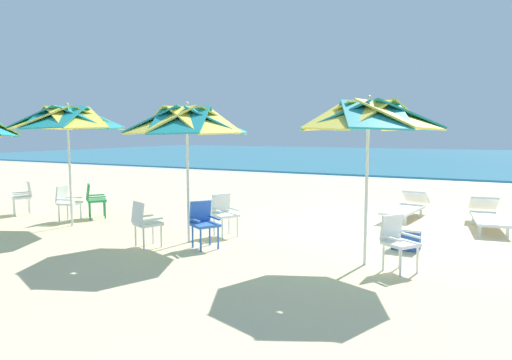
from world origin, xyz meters
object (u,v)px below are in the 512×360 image
(plastic_chair_1, at_px, (224,212))
(plastic_chair_3, at_px, (145,221))
(beach_umbrella_2, at_px, (68,119))
(plastic_chair_4, at_px, (94,198))
(cooler_box, at_px, (406,239))
(sun_lounger_0, at_px, (488,216))
(plastic_chair_5, at_px, (67,201))
(beach_umbrella_0, at_px, (368,117))
(plastic_chair_0, at_px, (397,239))
(plastic_chair_7, at_px, (24,195))
(beach_umbrella_1, at_px, (187,122))
(plastic_chair_2, at_px, (204,221))
(sun_lounger_1, at_px, (406,207))

(plastic_chair_1, height_order, plastic_chair_3, same)
(plastic_chair_3, bearing_deg, beach_umbrella_2, 164.82)
(plastic_chair_4, bearing_deg, cooler_box, 2.75)
(plastic_chair_4, height_order, sun_lounger_0, plastic_chair_4)
(plastic_chair_1, xyz_separation_m, plastic_chair_4, (-3.88, 0.19, 0.00))
(plastic_chair_1, bearing_deg, plastic_chair_3, -118.65)
(plastic_chair_3, xyz_separation_m, plastic_chair_5, (-3.34, 1.11, 0.00))
(plastic_chair_4, relative_size, sun_lounger_0, 0.39)
(beach_umbrella_0, height_order, plastic_chair_0, beach_umbrella_0)
(plastic_chair_7, distance_m, cooler_box, 9.55)
(plastic_chair_7, height_order, sun_lounger_0, plastic_chair_7)
(plastic_chair_0, height_order, plastic_chair_7, same)
(sun_lounger_0, bearing_deg, beach_umbrella_0, -114.22)
(beach_umbrella_1, distance_m, plastic_chair_7, 5.97)
(beach_umbrella_1, distance_m, cooler_box, 4.62)
(beach_umbrella_0, xyz_separation_m, sun_lounger_0, (1.80, 4.01, -2.09))
(beach_umbrella_0, height_order, plastic_chair_4, beach_umbrella_0)
(plastic_chair_0, bearing_deg, plastic_chair_5, 176.61)
(plastic_chair_0, height_order, plastic_chair_3, same)
(plastic_chair_3, bearing_deg, sun_lounger_0, 39.75)
(plastic_chair_2, bearing_deg, sun_lounger_1, 57.76)
(beach_umbrella_1, height_order, plastic_chair_3, beach_umbrella_1)
(plastic_chair_4, height_order, sun_lounger_1, plastic_chair_4)
(sun_lounger_1, bearing_deg, plastic_chair_1, -130.49)
(beach_umbrella_1, height_order, plastic_chair_4, beach_umbrella_1)
(plastic_chair_3, height_order, plastic_chair_7, same)
(beach_umbrella_2, bearing_deg, plastic_chair_1, 11.65)
(beach_umbrella_0, height_order, plastic_chair_1, beach_umbrella_0)
(plastic_chair_5, relative_size, cooler_box, 1.73)
(beach_umbrella_0, relative_size, beach_umbrella_2, 0.97)
(cooler_box, bearing_deg, sun_lounger_1, 98.73)
(beach_umbrella_0, distance_m, beach_umbrella_1, 3.41)
(plastic_chair_3, xyz_separation_m, cooler_box, (4.37, 2.04, -0.30))
(beach_umbrella_0, xyz_separation_m, plastic_chair_2, (-2.93, -0.26, -1.88))
(plastic_chair_2, relative_size, plastic_chair_7, 1.00)
(plastic_chair_1, distance_m, plastic_chair_7, 5.97)
(beach_umbrella_0, relative_size, plastic_chair_3, 3.14)
(beach_umbrella_2, height_order, plastic_chair_7, beach_umbrella_2)
(plastic_chair_2, height_order, cooler_box, plastic_chair_2)
(plastic_chair_0, relative_size, beach_umbrella_2, 0.31)
(beach_umbrella_0, distance_m, plastic_chair_5, 7.50)
(beach_umbrella_0, bearing_deg, sun_lounger_0, 65.78)
(beach_umbrella_2, distance_m, sun_lounger_0, 9.64)
(beach_umbrella_1, bearing_deg, beach_umbrella_2, 178.74)
(beach_umbrella_1, height_order, sun_lounger_0, beach_umbrella_1)
(sun_lounger_0, relative_size, cooler_box, 4.41)
(plastic_chair_0, bearing_deg, sun_lounger_1, 96.84)
(plastic_chair_1, relative_size, sun_lounger_1, 0.39)
(plastic_chair_2, relative_size, sun_lounger_0, 0.39)
(plastic_chair_0, bearing_deg, beach_umbrella_1, 179.48)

